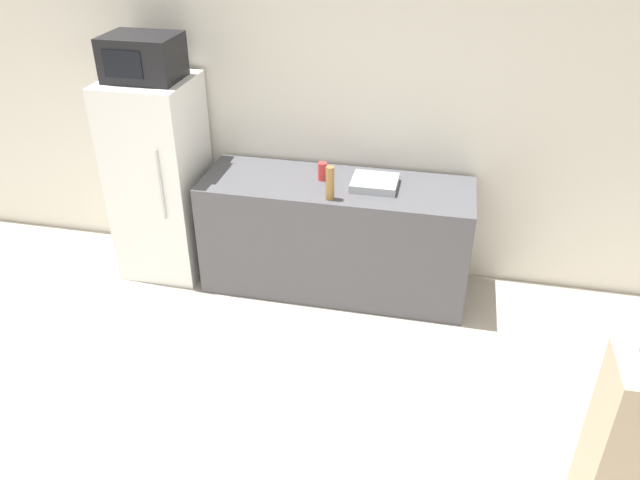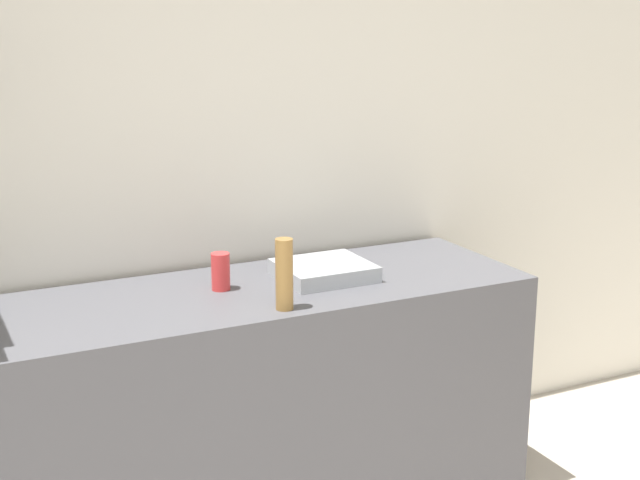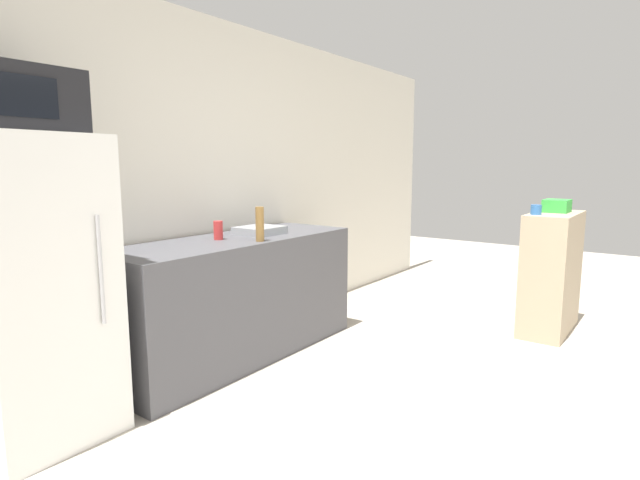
# 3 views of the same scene
# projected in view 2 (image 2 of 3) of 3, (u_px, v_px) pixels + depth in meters

# --- Properties ---
(wall_back) EXTENTS (8.00, 0.06, 2.60)m
(wall_back) POSITION_uv_depth(u_px,v_px,m) (160.00, 172.00, 3.44)
(wall_back) COLOR silver
(wall_back) RESTS_ON ground_plane
(counter) EXTENTS (2.06, 0.69, 0.91)m
(counter) POSITION_uv_depth(u_px,v_px,m) (258.00, 403.00, 3.39)
(counter) COLOR #4C4C51
(counter) RESTS_ON ground_plane
(sink_basin) EXTENTS (0.34, 0.31, 0.06)m
(sink_basin) POSITION_uv_depth(u_px,v_px,m) (324.00, 271.00, 3.40)
(sink_basin) COLOR #9EA3A8
(sink_basin) RESTS_ON counter
(bottle_tall) EXTENTS (0.06, 0.06, 0.25)m
(bottle_tall) POSITION_uv_depth(u_px,v_px,m) (284.00, 274.00, 3.02)
(bottle_tall) COLOR olive
(bottle_tall) RESTS_ON counter
(bottle_short) EXTENTS (0.07, 0.07, 0.14)m
(bottle_short) POSITION_uv_depth(u_px,v_px,m) (221.00, 272.00, 3.25)
(bottle_short) COLOR red
(bottle_short) RESTS_ON counter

